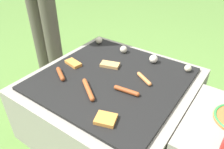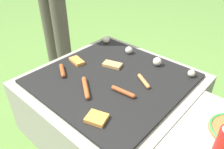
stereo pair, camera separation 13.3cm
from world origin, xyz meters
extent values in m
plane|color=#567F38|center=(0.00, 0.00, 0.00)|extent=(14.00, 14.00, 0.00)
cube|color=gray|center=(0.00, 0.00, 0.20)|extent=(0.95, 0.95, 0.40)
cube|color=black|center=(0.00, 0.00, 0.40)|extent=(0.83, 0.83, 0.02)
cylinder|color=#4C473D|center=(-0.84, 0.14, 0.43)|extent=(0.13, 0.13, 0.86)
cylinder|color=#4C473D|center=(-0.68, 0.14, 0.43)|extent=(0.13, 0.13, 0.86)
cylinder|color=#93421E|center=(-0.27, -0.17, 0.43)|extent=(0.12, 0.09, 0.03)
sphere|color=#93421E|center=(-0.22, -0.20, 0.43)|extent=(0.03, 0.03, 0.03)
sphere|color=#93421E|center=(-0.32, -0.14, 0.43)|extent=(0.03, 0.03, 0.03)
cylinder|color=#93421E|center=(0.15, -0.08, 0.43)|extent=(0.13, 0.04, 0.03)
sphere|color=#93421E|center=(0.09, -0.09, 0.43)|extent=(0.03, 0.03, 0.03)
sphere|color=#93421E|center=(0.22, -0.07, 0.43)|extent=(0.03, 0.03, 0.03)
cylinder|color=#A34C23|center=(-0.03, -0.19, 0.43)|extent=(0.16, 0.12, 0.03)
sphere|color=#A34C23|center=(-0.10, -0.14, 0.43)|extent=(0.03, 0.03, 0.03)
sphere|color=#A34C23|center=(0.04, -0.24, 0.43)|extent=(0.03, 0.03, 0.03)
cylinder|color=#C6753D|center=(0.18, 0.08, 0.43)|extent=(0.12, 0.08, 0.02)
sphere|color=#C6753D|center=(0.23, 0.05, 0.43)|extent=(0.02, 0.02, 0.02)
sphere|color=#C6753D|center=(0.13, 0.11, 0.43)|extent=(0.02, 0.02, 0.02)
cube|color=tan|center=(-0.09, 0.10, 0.42)|extent=(0.14, 0.10, 0.02)
cube|color=#D18438|center=(0.19, -0.32, 0.42)|extent=(0.12, 0.11, 0.02)
cube|color=#D18438|center=(-0.30, -0.02, 0.42)|extent=(0.13, 0.08, 0.02)
sphere|color=beige|center=(-0.36, 0.33, 0.44)|extent=(0.05, 0.05, 0.05)
sphere|color=beige|center=(-0.12, 0.31, 0.44)|extent=(0.05, 0.05, 0.05)
sphere|color=silver|center=(0.13, 0.31, 0.44)|extent=(0.06, 0.06, 0.06)
sphere|color=beige|center=(0.36, 0.33, 0.44)|extent=(0.05, 0.05, 0.05)
camera|label=1|loc=(0.64, -0.91, 1.17)|focal=35.00mm
camera|label=2|loc=(0.74, -0.83, 1.17)|focal=35.00mm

